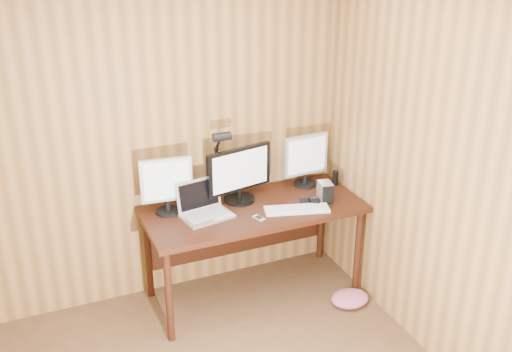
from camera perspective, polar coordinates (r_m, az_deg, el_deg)
room_shell at (r=2.53m, az=-5.49°, el=-11.65°), size 4.00×4.00×4.00m
desk at (r=4.50m, az=-0.61°, el=-4.01°), size 1.60×0.70×0.75m
monitor_center at (r=4.40m, az=-1.61°, el=0.20°), size 0.53×0.23×0.42m
monitor_left at (r=4.26m, az=-8.52°, el=-0.79°), size 0.37×0.17×0.42m
monitor_right at (r=4.67m, az=4.76°, el=1.64°), size 0.37×0.17×0.42m
laptop at (r=4.27m, az=-5.04°, el=-2.95°), size 0.38×0.32×0.25m
keyboard at (r=4.34m, az=3.91°, el=-3.17°), size 0.49×0.26×0.02m
mousepad at (r=4.47m, az=5.57°, el=-2.55°), size 0.24×0.22×0.00m
mouse at (r=4.46m, az=5.58°, el=-2.29°), size 0.11×0.14×0.04m
hard_drive at (r=4.48m, az=6.61°, el=-1.51°), size 0.11×0.15×0.15m
phone at (r=4.22m, az=0.28°, el=-4.02°), size 0.07×0.10×0.01m
speaker at (r=4.77m, az=7.56°, el=-0.17°), size 0.05×0.05×0.11m
desk_lamp at (r=4.38m, az=-3.49°, el=2.10°), size 0.13×0.19×0.58m
fabric_pile at (r=4.68m, az=8.94°, el=-11.45°), size 0.31×0.25×0.09m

